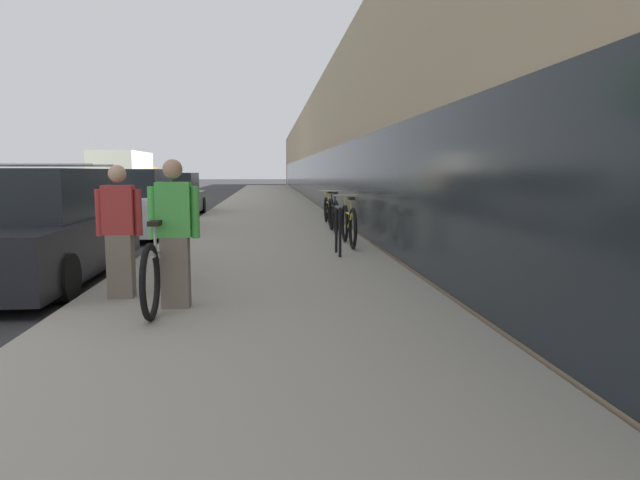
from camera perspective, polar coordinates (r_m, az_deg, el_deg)
name	(u,v)px	position (r m, az deg, el deg)	size (l,w,h in m)	color
sidewalk_slab	(267,206)	(25.11, -5.34, 3.42)	(4.27, 70.00, 0.13)	gray
storefront_facade	(390,153)	(33.83, 7.02, 8.63)	(10.01, 70.00, 5.27)	tan
tandem_bicycle	(166,265)	(6.59, -15.17, -2.46)	(0.52, 2.47, 0.96)	black
person_rider	(174,234)	(6.22, -14.35, 0.62)	(0.53, 0.21, 1.57)	#756B5B
person_bystander	(120,232)	(6.88, -19.41, 0.80)	(0.52, 0.20, 1.52)	#756B5B
bike_rack_hoop	(338,225)	(9.88, 1.83, 1.47)	(0.05, 0.60, 0.84)	black
cruiser_bike_nearest	(349,225)	(11.19, 2.88, 1.55)	(0.52, 1.89, 0.97)	black
cruiser_bike_middle	(334,215)	(13.60, 1.37, 2.51)	(0.52, 1.73, 0.98)	black
cruiser_bike_farthest	(328,210)	(15.77, 0.81, 3.03)	(0.52, 1.79, 0.91)	black
parked_sedan_curbside	(37,232)	(9.02, -26.46, 0.74)	(1.92, 4.64, 1.68)	black
vintage_roadster_curbside	(135,205)	(14.86, -18.03, 3.31)	(1.79, 4.69, 1.63)	white
parked_sedan_far	(173,197)	(20.74, -14.45, 4.21)	(1.89, 4.40, 1.52)	#4C5156
moving_truck	(125,175)	(35.54, -18.93, 6.20)	(2.50, 7.46, 2.69)	orange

